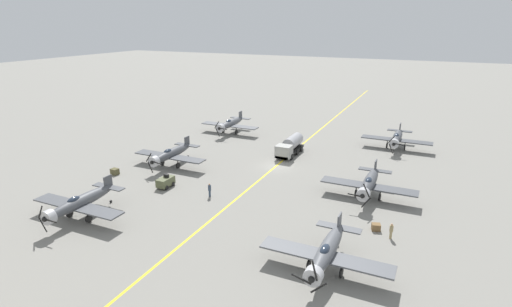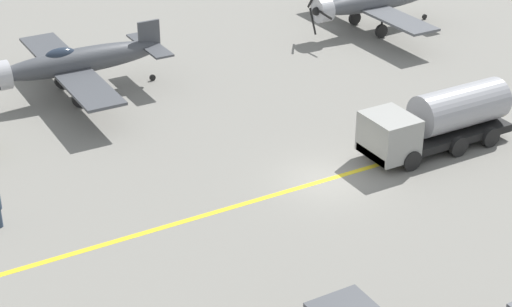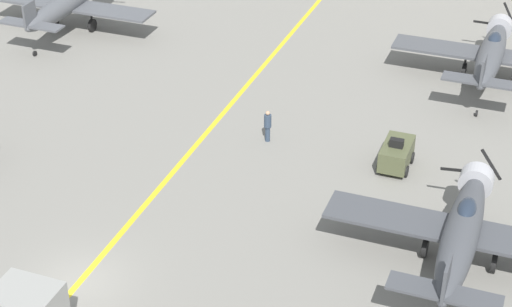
# 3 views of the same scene
# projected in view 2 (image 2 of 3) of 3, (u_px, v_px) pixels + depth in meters

# --- Properties ---
(ground_plane) EXTENTS (400.00, 400.00, 0.00)m
(ground_plane) POSITION_uv_depth(u_px,v_px,m) (326.00, 180.00, 39.42)
(ground_plane) COLOR gray
(taxiway_stripe) EXTENTS (0.30, 160.00, 0.01)m
(taxiway_stripe) POSITION_uv_depth(u_px,v_px,m) (326.00, 180.00, 39.41)
(taxiway_stripe) COLOR yellow
(taxiway_stripe) RESTS_ON ground
(airplane_mid_right) EXTENTS (12.00, 9.98, 3.65)m
(airplane_mid_right) POSITION_uv_depth(u_px,v_px,m) (74.00, 62.00, 47.01)
(airplane_mid_right) COLOR #46484D
(airplane_mid_right) RESTS_ON ground
(airplane_near_right) EXTENTS (12.00, 9.98, 3.65)m
(airplane_near_right) POSITION_uv_depth(u_px,v_px,m) (373.00, 1.00, 56.84)
(airplane_near_right) COLOR #515459
(airplane_near_right) RESTS_ON ground
(fuel_tanker) EXTENTS (2.67, 8.00, 2.98)m
(fuel_tanker) POSITION_uv_depth(u_px,v_px,m) (437.00, 121.00, 41.57)
(fuel_tanker) COLOR black
(fuel_tanker) RESTS_ON ground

